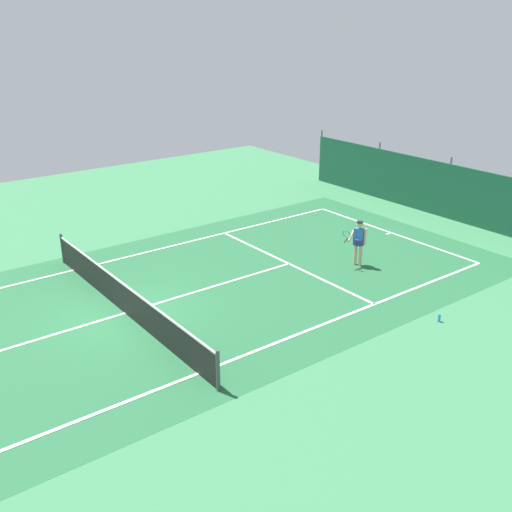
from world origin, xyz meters
name	(u,v)px	position (x,y,z in m)	size (l,w,h in m)	color
ground_plane	(126,313)	(0.00, 0.00, 0.00)	(36.00, 36.00, 0.00)	#387A4C
court_surface	(126,313)	(0.00, 0.00, 0.00)	(11.02, 26.60, 0.01)	#236038
tennis_net	(124,298)	(0.00, 0.00, 0.51)	(10.12, 0.10, 1.10)	black
back_fence	(452,201)	(0.00, 15.87, 0.67)	(16.30, 0.98, 2.70)	#195138
tennis_player	(359,240)	(1.55, 8.28, 0.96)	(0.57, 0.82, 1.64)	#D8AD8C
tennis_ball_near_player	(316,214)	(-3.66, 11.05, 0.03)	(0.07, 0.07, 0.07)	#CCDB33
water_bottle	(439,318)	(6.00, 7.07, 0.12)	(0.08, 0.08, 0.24)	#338CD8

